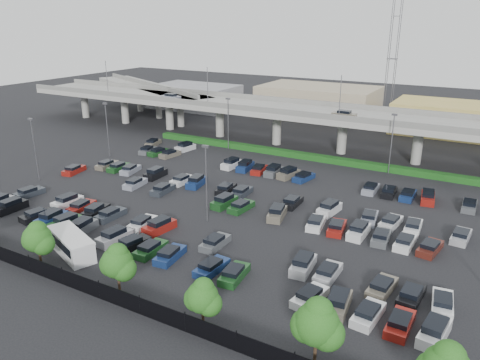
# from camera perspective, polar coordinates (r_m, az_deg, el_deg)

# --- Properties ---
(ground) EXTENTS (280.00, 280.00, 0.00)m
(ground) POSITION_cam_1_polar(r_m,az_deg,el_deg) (68.01, -0.29, -2.62)
(ground) COLOR black
(overpass) EXTENTS (150.00, 13.00, 15.80)m
(overpass) POSITION_cam_1_polar(r_m,az_deg,el_deg) (94.10, 9.44, 7.75)
(overpass) COLOR gray
(overpass) RESTS_ON ground
(on_ramp) EXTENTS (50.93, 30.13, 8.80)m
(on_ramp) POSITION_cam_1_polar(r_m,az_deg,el_deg) (129.93, -10.99, 10.76)
(on_ramp) COLOR gray
(on_ramp) RESTS_ON ground
(hedge) EXTENTS (66.00, 1.60, 1.10)m
(hedge) POSITION_cam_1_polar(r_m,az_deg,el_deg) (89.20, 7.76, 2.95)
(hedge) COLOR #144113
(hedge) RESTS_ON ground
(fence) EXTENTS (70.00, 0.10, 2.00)m
(fence) POSITION_cam_1_polar(r_m,az_deg,el_deg) (48.03, -17.67, -12.37)
(fence) COLOR black
(fence) RESTS_ON ground
(tree_row) EXTENTS (65.07, 3.66, 5.94)m
(tree_row) POSITION_cam_1_polar(r_m,az_deg,el_deg) (47.11, -16.05, -9.19)
(tree_row) COLOR #332316
(tree_row) RESTS_ON ground
(shuttle_bus) EXTENTS (8.18, 5.22, 2.49)m
(shuttle_bus) POSITION_cam_1_polar(r_m,az_deg,el_deg) (56.22, -19.88, -7.25)
(shuttle_bus) COLOR silver
(shuttle_bus) RESTS_ON ground
(parked_cars) EXTENTS (63.07, 41.68, 1.67)m
(parked_cars) POSITION_cam_1_polar(r_m,az_deg,el_deg) (64.64, -1.93, -3.25)
(parked_cars) COLOR #2A2F36
(parked_cars) RESTS_ON ground
(light_poles) EXTENTS (66.90, 48.38, 10.30)m
(light_poles) POSITION_cam_1_polar(r_m,az_deg,el_deg) (69.62, -2.42, 3.32)
(light_poles) COLOR #515156
(light_poles) RESTS_ON ground
(distant_buildings) EXTENTS (138.00, 24.00, 9.00)m
(distant_buildings) POSITION_cam_1_polar(r_m,az_deg,el_deg) (120.00, 20.17, 7.74)
(distant_buildings) COLOR slate
(distant_buildings) RESTS_ON ground
(comm_tower) EXTENTS (2.40, 2.40, 30.00)m
(comm_tower) POSITION_cam_1_polar(r_m,az_deg,el_deg) (131.93, 18.10, 14.14)
(comm_tower) COLOR #515156
(comm_tower) RESTS_ON ground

